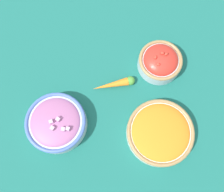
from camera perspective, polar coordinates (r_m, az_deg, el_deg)
ground_plane at (r=0.85m, az=-0.00°, el=-0.56°), size 3.00×3.00×0.00m
bowl_red_onion at (r=0.82m, az=-12.63°, el=-5.98°), size 0.19×0.19×0.07m
bowl_cherry_tomatoes at (r=0.87m, az=10.94°, el=7.77°), size 0.15×0.15×0.08m
bowl_carrots at (r=0.81m, az=10.95°, el=-8.16°), size 0.21×0.21×0.05m
loose_carrot at (r=0.85m, az=0.72°, el=2.76°), size 0.15×0.07×0.03m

